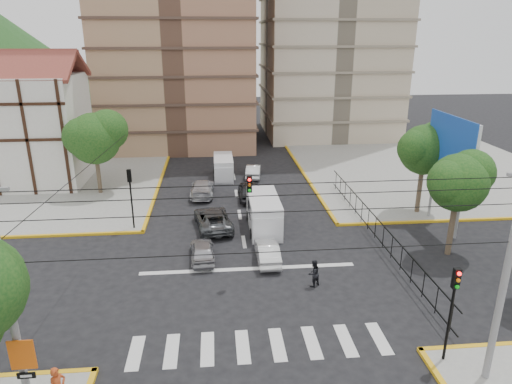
{
  "coord_description": "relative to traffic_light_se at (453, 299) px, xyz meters",
  "views": [
    {
      "loc": [
        -1.79,
        -23.26,
        13.49
      ],
      "look_at": [
        0.72,
        3.83,
        4.0
      ],
      "focal_mm": 32.0,
      "sensor_mm": 36.0,
      "label": 1
    }
  ],
  "objects": [
    {
      "name": "car_silver_front_left",
      "position": [
        -10.56,
        10.48,
        -2.48
      ],
      "size": [
        1.72,
        3.78,
        1.26
      ],
      "primitive_type": "imported",
      "rotation": [
        0.0,
        0.0,
        3.21
      ],
      "color": "#A3A3A8",
      "rests_on": "ground"
    },
    {
      "name": "car_darkgrey_mid_right",
      "position": [
        -6.74,
        21.43,
        -2.34
      ],
      "size": [
        1.91,
        4.55,
        1.54
      ],
      "primitive_type": "imported",
      "rotation": [
        0.0,
        0.0,
        3.12
      ],
      "color": "#27272A",
      "rests_on": "ground"
    },
    {
      "name": "utility_pole_sw",
      "position": [
        -16.8,
        -1.2,
        1.65
      ],
      "size": [
        1.4,
        0.28,
        9.0
      ],
      "color": "slate",
      "rests_on": "ground"
    },
    {
      "name": "car_white_front_right",
      "position": [
        -6.53,
        9.93,
        -2.49
      ],
      "size": [
        1.36,
        3.8,
        1.25
      ],
      "primitive_type": "imported",
      "rotation": [
        0.0,
        0.0,
        3.15
      ],
      "color": "white",
      "rests_on": "ground"
    },
    {
      "name": "crosswalk_stripes",
      "position": [
        -7.8,
        1.8,
        -3.11
      ],
      "size": [
        12.0,
        2.4,
        0.01
      ],
      "primitive_type": "cube",
      "color": "silver",
      "rests_on": "ground"
    },
    {
      "name": "traffic_light_se",
      "position": [
        0.0,
        0.0,
        0.0
      ],
      "size": [
        0.28,
        0.22,
        4.4
      ],
      "color": "black",
      "rests_on": "ground"
    },
    {
      "name": "van_left_lane",
      "position": [
        -8.8,
        27.47,
        -2.1
      ],
      "size": [
        1.98,
        4.64,
        2.09
      ],
      "rotation": [
        0.0,
        0.0,
        -0.0
      ],
      "color": "silver",
      "rests_on": "ground"
    },
    {
      "name": "car_white_rear_right",
      "position": [
        -5.85,
        27.56,
        -2.47
      ],
      "size": [
        1.9,
        4.06,
        1.29
      ],
      "primitive_type": "imported",
      "rotation": [
        0.0,
        0.0,
        3.0
      ],
      "color": "silver",
      "rests_on": "ground"
    },
    {
      "name": "car_grey_mid_left",
      "position": [
        -9.88,
        15.39,
        -2.4
      ],
      "size": [
        3.08,
        5.42,
        1.43
      ],
      "primitive_type": "imported",
      "rotation": [
        0.0,
        0.0,
        3.28
      ],
      "color": "#4E5255",
      "rests_on": "ground"
    },
    {
      "name": "tree_park_c",
      "position": [
        6.29,
        16.81,
        2.22
      ],
      "size": [
        4.65,
        3.8,
        7.25
      ],
      "color": "#473828",
      "rests_on": "ground"
    },
    {
      "name": "billboard",
      "position": [
        6.65,
        13.8,
        2.89
      ],
      "size": [
        0.36,
        6.2,
        8.1
      ],
      "color": "slate",
      "rests_on": "ground"
    },
    {
      "name": "car_silver_rear_left",
      "position": [
        -10.8,
        22.57,
        -2.42
      ],
      "size": [
        2.09,
        4.84,
        1.39
      ],
      "primitive_type": "imported",
      "rotation": [
        0.0,
        0.0,
        3.11
      ],
      "color": "silver",
      "rests_on": "ground"
    },
    {
      "name": "traffic_light_hanging",
      "position": [
        -7.8,
        5.76,
        2.79
      ],
      "size": [
        18.0,
        9.12,
        0.92
      ],
      "color": "black",
      "rests_on": "ground"
    },
    {
      "name": "traffic_light_nw",
      "position": [
        -15.6,
        15.6,
        0.0
      ],
      "size": [
        0.28,
        0.22,
        4.4
      ],
      "color": "black",
      "rests_on": "ground"
    },
    {
      "name": "stop_line",
      "position": [
        -7.8,
        9.0,
        -3.11
      ],
      "size": [
        13.0,
        0.4,
        0.01
      ],
      "primitive_type": "cube",
      "color": "silver",
      "rests_on": "ground"
    },
    {
      "name": "pedestrian_crosswalk",
      "position": [
        -4.3,
        6.71,
        -2.31
      ],
      "size": [
        0.98,
        0.92,
        1.6
      ],
      "primitive_type": "imported",
      "rotation": [
        0.0,
        0.0,
        3.7
      ],
      "color": "black",
      "rests_on": "ground"
    },
    {
      "name": "van_right_lane",
      "position": [
        -6.21,
        14.66,
        -1.93
      ],
      "size": [
        2.25,
        5.38,
        2.42
      ],
      "rotation": [
        0.0,
        0.0,
        0.0
      ],
      "color": "silver",
      "rests_on": "ground"
    },
    {
      "name": "tree_park_a",
      "position": [
        5.28,
        9.81,
        1.9
      ],
      "size": [
        4.41,
        3.6,
        6.83
      ],
      "color": "#473828",
      "rests_on": "ground"
    },
    {
      "name": "sidewalk_nw",
      "position": [
        -27.8,
        27.8,
        -3.04
      ],
      "size": [
        26.0,
        26.0,
        0.15
      ],
      "primitive_type": "cube",
      "color": "gray",
      "rests_on": "ground"
    },
    {
      "name": "tudor_building",
      "position": [
        -26.8,
        27.8,
        2.14
      ],
      "size": [
        10.8,
        8.05,
        12.23
      ],
      "color": "silver",
      "rests_on": "ground"
    },
    {
      "name": "park_fence",
      "position": [
        1.2,
        12.3,
        -3.11
      ],
      "size": [
        0.1,
        22.5,
        1.66
      ],
      "primitive_type": null,
      "color": "black",
      "rests_on": "ground"
    },
    {
      "name": "sidewalk_ne",
      "position": [
        12.2,
        27.8,
        -3.04
      ],
      "size": [
        26.0,
        26.0,
        0.15
      ],
      "primitive_type": "cube",
      "color": "gray",
      "rests_on": "ground"
    },
    {
      "name": "ground",
      "position": [
        -7.8,
        7.8,
        -3.11
      ],
      "size": [
        160.0,
        160.0,
        0.0
      ],
      "primitive_type": "plane",
      "color": "black",
      "rests_on": "ground"
    },
    {
      "name": "tree_tudor",
      "position": [
        -19.7,
        23.81,
        2.11
      ],
      "size": [
        5.39,
        4.4,
        7.43
      ],
      "color": "#473828",
      "rests_on": "ground"
    },
    {
      "name": "district_sign",
      "position": [
        -16.6,
        -1.44,
        -0.66
      ],
      "size": [
        0.9,
        0.12,
        3.2
      ],
      "color": "slate",
      "rests_on": "ground"
    },
    {
      "name": "utility_pole_se",
      "position": [
        1.2,
        -1.2,
        1.65
      ],
      "size": [
        1.4,
        0.28,
        9.0
      ],
      "color": "slate",
      "rests_on": "ground"
    }
  ]
}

